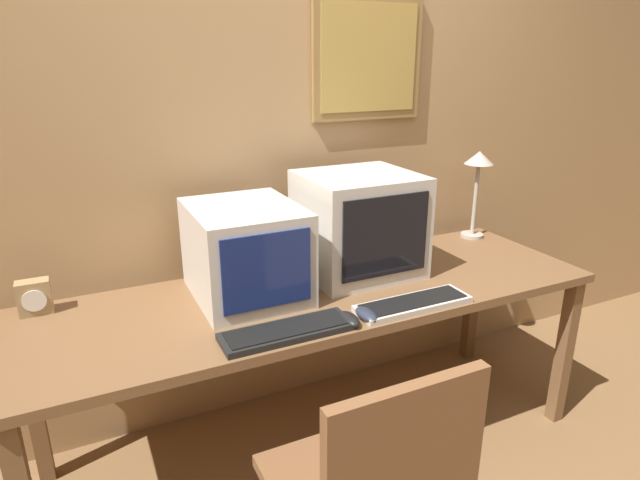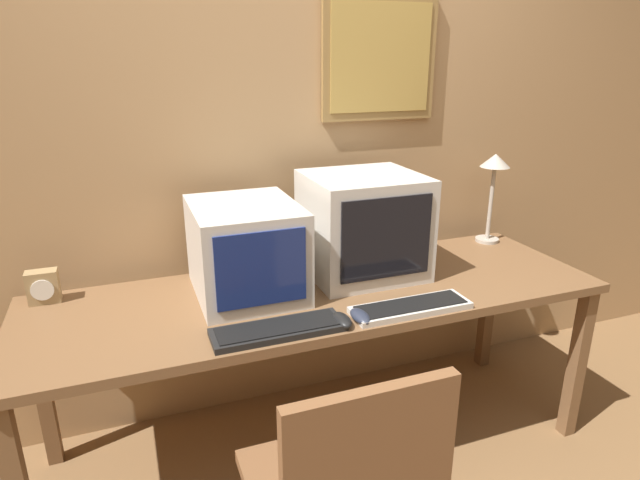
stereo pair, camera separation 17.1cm
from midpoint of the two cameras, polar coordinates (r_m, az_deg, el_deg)
name	(u,v)px [view 1 (the left image)]	position (r m, az deg, el deg)	size (l,w,h in m)	color
wall_back	(274,132)	(2.37, -7.03, 11.40)	(8.00, 0.08, 2.60)	tan
desk	(320,306)	(2.13, -2.31, -7.10)	(2.24, 0.71, 0.74)	brown
monitor_left	(246,252)	(2.03, -10.33, -1.26)	(0.39, 0.47, 0.35)	beige
monitor_right	(359,224)	(2.22, 1.94, 1.70)	(0.46, 0.43, 0.42)	beige
keyboard_main	(287,331)	(1.79, -6.27, -9.69)	(0.45, 0.14, 0.03)	black
keyboard_side	(413,304)	(1.98, 7.49, -6.79)	(0.44, 0.14, 0.03)	beige
mouse_near_keyboard	(366,315)	(1.88, 2.35, -8.01)	(0.06, 0.12, 0.04)	#282D3D
mouse_far_corner	(349,319)	(1.84, 0.45, -8.50)	(0.06, 0.11, 0.04)	black
desk_clock	(34,297)	(2.19, -30.19, -5.36)	(0.11, 0.07, 0.12)	#A38456
desk_lamp	(478,172)	(2.72, 14.78, 7.02)	(0.14, 0.14, 0.44)	#B2A899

